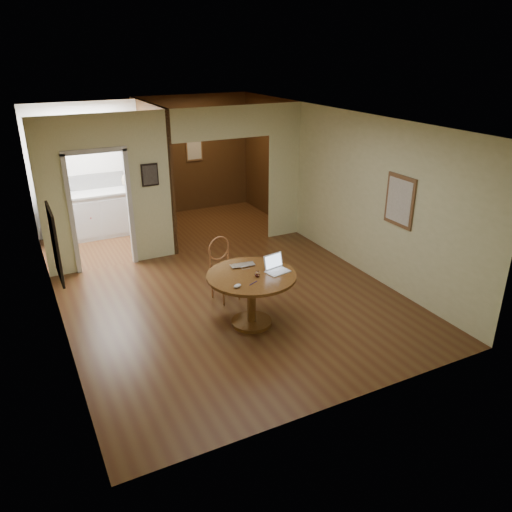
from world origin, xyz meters
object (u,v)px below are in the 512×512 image
open_laptop (276,266)px  closed_laptop (244,267)px  dining_table (251,288)px  chair (223,265)px

open_laptop → closed_laptop: 0.46m
dining_table → open_laptop: open_laptop is taller
dining_table → chair: 0.94m
dining_table → closed_laptop: 0.33m
chair → open_laptop: size_ratio=2.85×
chair → open_laptop: bearing=-80.3°
dining_table → chair: chair is taller
dining_table → open_laptop: 0.45m
chair → closed_laptop: bearing=-99.2°
dining_table → closed_laptop: (0.01, 0.25, 0.22)m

